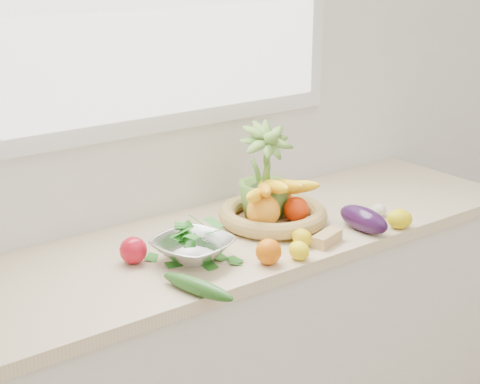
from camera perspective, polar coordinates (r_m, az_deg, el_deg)
back_wall at (r=2.46m, az=-5.44°, el=8.34°), size 4.50×0.02×2.70m
counter_cabinet at (r=2.57m, az=-1.19°, el=-13.29°), size 2.20×0.58×0.86m
countertop at (r=2.36m, az=-1.27°, el=-4.01°), size 2.24×0.62×0.04m
orange_loose at (r=2.16m, az=2.23°, el=-4.65°), size 0.08×0.08×0.08m
lemon_a at (r=2.29m, az=4.84°, el=-3.54°), size 0.06×0.07×0.05m
lemon_b at (r=2.19m, az=4.61°, el=-4.55°), size 0.06×0.07×0.06m
lemon_c at (r=2.47m, az=12.28°, el=-2.05°), size 0.11×0.11×0.07m
apple at (r=2.18m, az=-8.27°, el=-4.50°), size 0.11×0.11×0.08m
ginger at (r=2.31m, az=6.75°, el=-3.59°), size 0.13×0.08×0.04m
garlic_a at (r=2.50m, az=3.35°, el=-1.69°), size 0.06×0.06×0.04m
garlic_b at (r=2.53m, az=4.43°, el=-1.34°), size 0.07×0.07×0.05m
garlic_c at (r=2.57m, az=10.73°, el=-1.40°), size 0.06×0.06×0.04m
eggplant at (r=2.42m, az=9.55°, el=-2.10°), size 0.08×0.20×0.08m
cucumber at (r=1.99m, az=-3.32°, el=-7.35°), size 0.11×0.25×0.05m
radish at (r=1.99m, az=-3.20°, el=-7.44°), size 0.04×0.04×0.04m
potted_herb at (r=2.46m, az=1.92°, el=1.47°), size 0.21×0.21×0.33m
fruit_basket at (r=2.45m, az=2.52°, el=-1.31°), size 0.45×0.45×0.19m
colander_with_spinach at (r=2.16m, az=-3.68°, el=-3.97°), size 0.28×0.28×0.12m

